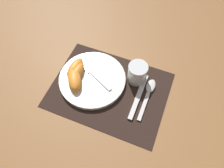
{
  "coord_description": "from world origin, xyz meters",
  "views": [
    {
      "loc": [
        0.16,
        -0.38,
        0.74
      ],
      "look_at": [
        0.01,
        0.02,
        0.02
      ],
      "focal_mm": 35.0,
      "sensor_mm": 36.0,
      "label": 1
    }
  ],
  "objects_px": {
    "fork": "(92,72)",
    "knife": "(138,97)",
    "juice_glass": "(137,74)",
    "citrus_wedge_0": "(75,68)",
    "plate": "(92,79)",
    "spoon": "(149,91)",
    "citrus_wedge_1": "(77,73)",
    "citrus_wedge_2": "(75,80)"
  },
  "relations": [
    {
      "from": "knife",
      "to": "fork",
      "type": "xyz_separation_m",
      "value": [
        -0.2,
        0.03,
        0.02
      ]
    },
    {
      "from": "citrus_wedge_1",
      "to": "citrus_wedge_2",
      "type": "bearing_deg",
      "value": -80.05
    },
    {
      "from": "knife",
      "to": "spoon",
      "type": "relative_size",
      "value": 1.1
    },
    {
      "from": "fork",
      "to": "knife",
      "type": "bearing_deg",
      "value": -8.35
    },
    {
      "from": "fork",
      "to": "citrus_wedge_2",
      "type": "xyz_separation_m",
      "value": [
        -0.04,
        -0.06,
        0.01
      ]
    },
    {
      "from": "citrus_wedge_1",
      "to": "citrus_wedge_2",
      "type": "height_order",
      "value": "citrus_wedge_2"
    },
    {
      "from": "spoon",
      "to": "citrus_wedge_1",
      "type": "height_order",
      "value": "citrus_wedge_1"
    },
    {
      "from": "knife",
      "to": "fork",
      "type": "relative_size",
      "value": 1.13
    },
    {
      "from": "plate",
      "to": "juice_glass",
      "type": "height_order",
      "value": "juice_glass"
    },
    {
      "from": "fork",
      "to": "citrus_wedge_1",
      "type": "relative_size",
      "value": 1.79
    },
    {
      "from": "juice_glass",
      "to": "citrus_wedge_0",
      "type": "xyz_separation_m",
      "value": [
        -0.23,
        -0.06,
        -0.0
      ]
    },
    {
      "from": "fork",
      "to": "citrus_wedge_1",
      "type": "height_order",
      "value": "citrus_wedge_1"
    },
    {
      "from": "fork",
      "to": "citrus_wedge_2",
      "type": "distance_m",
      "value": 0.08
    },
    {
      "from": "knife",
      "to": "fork",
      "type": "distance_m",
      "value": 0.2
    },
    {
      "from": "citrus_wedge_0",
      "to": "citrus_wedge_2",
      "type": "distance_m",
      "value": 0.05
    },
    {
      "from": "citrus_wedge_0",
      "to": "citrus_wedge_2",
      "type": "relative_size",
      "value": 0.9
    },
    {
      "from": "juice_glass",
      "to": "fork",
      "type": "relative_size",
      "value": 0.46
    },
    {
      "from": "spoon",
      "to": "citrus_wedge_1",
      "type": "xyz_separation_m",
      "value": [
        -0.28,
        -0.04,
        0.03
      ]
    },
    {
      "from": "knife",
      "to": "citrus_wedge_0",
      "type": "relative_size",
      "value": 1.92
    },
    {
      "from": "plate",
      "to": "knife",
      "type": "distance_m",
      "value": 0.19
    },
    {
      "from": "plate",
      "to": "spoon",
      "type": "relative_size",
      "value": 1.43
    },
    {
      "from": "citrus_wedge_0",
      "to": "citrus_wedge_1",
      "type": "height_order",
      "value": "citrus_wedge_0"
    },
    {
      "from": "knife",
      "to": "juice_glass",
      "type": "bearing_deg",
      "value": 112.63
    },
    {
      "from": "spoon",
      "to": "citrus_wedge_2",
      "type": "relative_size",
      "value": 1.56
    },
    {
      "from": "plate",
      "to": "spoon",
      "type": "xyz_separation_m",
      "value": [
        0.22,
        0.03,
        -0.0
      ]
    },
    {
      "from": "spoon",
      "to": "citrus_wedge_0",
      "type": "distance_m",
      "value": 0.3
    },
    {
      "from": "fork",
      "to": "citrus_wedge_0",
      "type": "xyz_separation_m",
      "value": [
        -0.07,
        -0.01,
        0.01
      ]
    },
    {
      "from": "plate",
      "to": "citrus_wedge_1",
      "type": "bearing_deg",
      "value": -173.08
    },
    {
      "from": "juice_glass",
      "to": "fork",
      "type": "bearing_deg",
      "value": -163.89
    },
    {
      "from": "citrus_wedge_2",
      "to": "plate",
      "type": "bearing_deg",
      "value": 36.13
    },
    {
      "from": "citrus_wedge_0",
      "to": "citrus_wedge_1",
      "type": "relative_size",
      "value": 1.06
    },
    {
      "from": "citrus_wedge_2",
      "to": "spoon",
      "type": "bearing_deg",
      "value": 14.67
    },
    {
      "from": "knife",
      "to": "citrus_wedge_1",
      "type": "xyz_separation_m",
      "value": [
        -0.25,
        0.0,
        0.03
      ]
    },
    {
      "from": "plate",
      "to": "fork",
      "type": "relative_size",
      "value": 1.46
    },
    {
      "from": "spoon",
      "to": "citrus_wedge_2",
      "type": "height_order",
      "value": "citrus_wedge_2"
    },
    {
      "from": "knife",
      "to": "spoon",
      "type": "xyz_separation_m",
      "value": [
        0.03,
        0.04,
        0.0
      ]
    },
    {
      "from": "fork",
      "to": "spoon",
      "type": "bearing_deg",
      "value": 2.52
    },
    {
      "from": "fork",
      "to": "citrus_wedge_2",
      "type": "height_order",
      "value": "citrus_wedge_2"
    },
    {
      "from": "juice_glass",
      "to": "citrus_wedge_0",
      "type": "relative_size",
      "value": 0.78
    },
    {
      "from": "knife",
      "to": "citrus_wedge_0",
      "type": "xyz_separation_m",
      "value": [
        -0.27,
        0.02,
        0.03
      ]
    },
    {
      "from": "fork",
      "to": "citrus_wedge_1",
      "type": "distance_m",
      "value": 0.06
    },
    {
      "from": "plate",
      "to": "citrus_wedge_0",
      "type": "height_order",
      "value": "citrus_wedge_0"
    }
  ]
}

